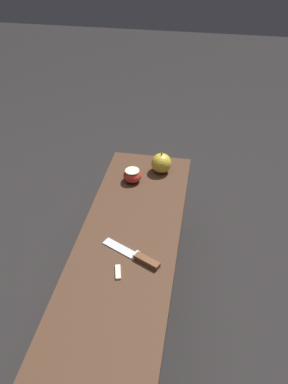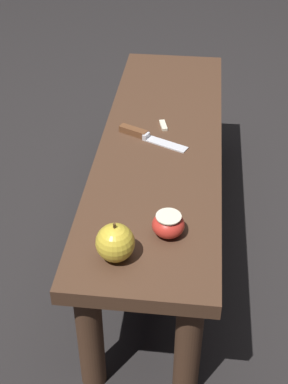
# 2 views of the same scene
# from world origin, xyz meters

# --- Properties ---
(ground_plane) EXTENTS (8.00, 8.00, 0.00)m
(ground_plane) POSITION_xyz_m (0.00, 0.00, 0.00)
(ground_plane) COLOR black
(wooden_bench) EXTENTS (1.23, 0.35, 0.39)m
(wooden_bench) POSITION_xyz_m (0.00, 0.00, 0.32)
(wooden_bench) COLOR #472D1E
(wooden_bench) RESTS_ON ground_plane
(knife) EXTENTS (0.12, 0.21, 0.02)m
(knife) POSITION_xyz_m (-0.01, -0.05, 0.39)
(knife) COLOR silver
(knife) RESTS_ON wooden_bench
(apple_whole) EXTENTS (0.09, 0.09, 0.10)m
(apple_whole) POSITION_xyz_m (0.50, -0.06, 0.43)
(apple_whole) COLOR gold
(apple_whole) RESTS_ON wooden_bench
(apple_cut) EXTENTS (0.08, 0.08, 0.05)m
(apple_cut) POSITION_xyz_m (0.41, 0.05, 0.41)
(apple_cut) COLOR red
(apple_cut) RESTS_ON wooden_bench
(apple_slice_near_knife) EXTENTS (0.06, 0.03, 0.01)m
(apple_slice_near_knife) POSITION_xyz_m (-0.08, 0.00, 0.39)
(apple_slice_near_knife) COLOR beige
(apple_slice_near_knife) RESTS_ON wooden_bench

